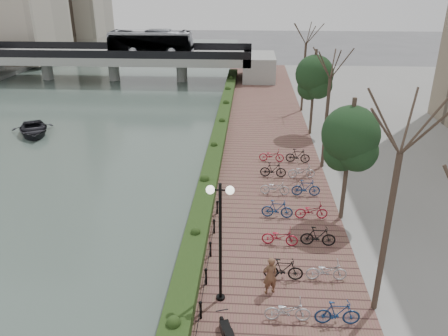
# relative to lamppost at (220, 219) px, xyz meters

# --- Properties ---
(river_water) EXTENTS (30.00, 130.00, 0.02)m
(river_water) POSITION_rel_lamppost_xyz_m (-17.06, 22.84, -4.11)
(river_water) COLOR #44554D
(river_water) RESTS_ON ground
(promenade) EXTENTS (8.00, 75.00, 0.50)m
(promenade) POSITION_rel_lamppost_xyz_m (1.94, 15.34, -3.87)
(promenade) COLOR brown
(promenade) RESTS_ON ground
(hedge) EXTENTS (1.10, 56.00, 0.60)m
(hedge) POSITION_rel_lamppost_xyz_m (-1.46, 17.84, -3.32)
(hedge) COLOR #1D3714
(hedge) RESTS_ON promenade
(chain_fence) EXTENTS (0.10, 14.10, 0.70)m
(chain_fence) POSITION_rel_lamppost_xyz_m (-0.66, -0.16, -3.27)
(chain_fence) COLOR black
(chain_fence) RESTS_ON promenade
(lamppost) EXTENTS (1.02, 0.32, 5.04)m
(lamppost) POSITION_rel_lamppost_xyz_m (0.00, 0.00, 0.00)
(lamppost) COLOR black
(lamppost) RESTS_ON promenade
(motorcycle) EXTENTS (0.88, 1.54, 0.92)m
(motorcycle) POSITION_rel_lamppost_xyz_m (0.36, -2.28, -3.16)
(motorcycle) COLOR black
(motorcycle) RESTS_ON promenade
(pedestrian) EXTENTS (0.71, 0.60, 1.66)m
(pedestrian) POSITION_rel_lamppost_xyz_m (1.94, 0.49, -2.79)
(pedestrian) COLOR brown
(pedestrian) RESTS_ON promenade
(bicycle_parking) EXTENTS (2.40, 17.32, 1.00)m
(bicycle_parking) POSITION_rel_lamppost_xyz_m (3.43, 6.66, -3.15)
(bicycle_parking) COLOR #B1B2B6
(bicycle_parking) RESTS_ON promenade
(street_trees) EXTENTS (3.20, 37.12, 6.80)m
(street_trees) POSITION_rel_lamppost_xyz_m (5.94, 10.53, -0.43)
(street_trees) COLOR #31291D
(street_trees) RESTS_ON promenade
(bridge) EXTENTS (36.00, 10.77, 6.50)m
(bridge) POSITION_rel_lamppost_xyz_m (-16.00, 42.84, -0.75)
(bridge) COLOR gray
(bridge) RESTS_ON ground
(boat) EXTENTS (5.28, 5.84, 0.99)m
(boat) POSITION_rel_lamppost_xyz_m (-17.39, 20.37, -3.60)
(boat) COLOR black
(boat) RESTS_ON river_water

